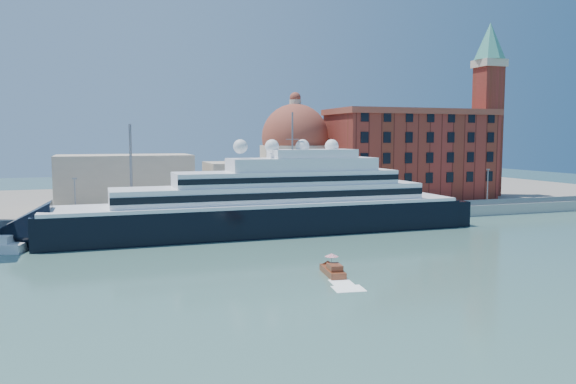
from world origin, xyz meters
name	(u,v)px	position (x,y,z in m)	size (l,w,h in m)	color
ground	(288,260)	(0.00, 0.00, 0.00)	(400.00, 400.00, 0.00)	#3A645B
quay	(234,220)	(0.00, 34.00, 1.25)	(180.00, 10.00, 2.50)	gray
land	(198,200)	(0.00, 75.00, 1.00)	(260.00, 72.00, 2.00)	slate
quay_fence	(239,214)	(0.00, 29.50, 3.10)	(180.00, 0.10, 1.20)	slate
superyacht	(249,210)	(0.40, 23.00, 4.57)	(88.69, 12.30, 26.51)	black
water_taxi	(333,270)	(2.61, -10.61, 0.69)	(2.85, 6.29, 2.88)	maroon
warehouse	(410,154)	(52.00, 52.00, 13.79)	(43.00, 19.00, 23.25)	maroon
campanile	(488,98)	(76.00, 52.00, 28.76)	(8.40, 8.40, 47.00)	maroon
church	(236,166)	(6.39, 57.72, 10.91)	(66.00, 18.00, 25.50)	beige
lamp_posts	(171,180)	(-12.67, 32.27, 9.84)	(120.80, 2.40, 18.00)	slate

